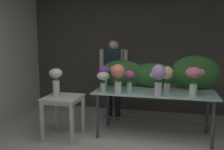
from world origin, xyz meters
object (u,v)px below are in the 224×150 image
Objects in this scene: vase_lilac_carnations at (158,77)px; vase_peach_freesia at (167,77)px; florist at (113,71)px; vase_fuchsia_tulips at (130,78)px; vase_coral_hydrangea at (118,75)px; vase_ivory_peonies at (103,79)px; side_table_white at (63,103)px; vase_rosy_ranunculus at (194,77)px; vase_violet_stock at (104,74)px; vase_white_roses_tall at (56,79)px; display_table_glass at (154,98)px.

vase_peach_freesia is at bearing 67.83° from vase_lilac_carnations.
vase_fuchsia_tulips is (0.49, -0.85, -0.01)m from florist.
vase_coral_hydrangea is 1.45× the size of vase_ivory_peonies.
vase_rosy_ranunculus reaches higher than side_table_white.
vase_ivory_peonies is at bearing -87.15° from florist.
vase_ivory_peonies is 0.28m from vase_violet_stock.
vase_rosy_ranunculus reaches higher than vase_fuchsia_tulips.
florist reaches higher than side_table_white.
vase_fuchsia_tulips is at bearing 14.58° from vase_ivory_peonies.
florist is 1.39m from vase_white_roses_tall.
display_table_glass reaches higher than side_table_white.
vase_rosy_ranunculus is at bearing -9.57° from vase_violet_stock.
vase_white_roses_tall reaches higher than vase_fuchsia_tulips.
display_table_glass is 0.55m from vase_lilac_carnations.
vase_fuchsia_tulips is at bearing -59.96° from florist.
vase_lilac_carnations is 1.14× the size of vase_peach_freesia.
vase_rosy_ranunculus is 1.56m from vase_violet_stock.
side_table_white is 1.77× the size of vase_violet_stock.
florist is at bearing 89.30° from vase_violet_stock.
vase_ivory_peonies is 1.48m from vase_rosy_ranunculus.
vase_lilac_carnations is (1.59, 0.10, 0.49)m from side_table_white.
vase_coral_hydrangea reaches higher than vase_ivory_peonies.
vase_lilac_carnations is 1.07m from vase_violet_stock.
vase_white_roses_tall is (-1.84, -0.43, -0.05)m from vase_peach_freesia.
vase_peach_freesia is (0.21, -0.02, 0.38)m from display_table_glass.
vase_peach_freesia is (1.12, -0.76, 0.03)m from florist.
florist is 0.98m from vase_fuchsia_tulips.
display_table_glass is 1.57m from side_table_white.
vase_fuchsia_tulips is (1.09, 0.34, 0.41)m from side_table_white.
display_table_glass is 1.72m from vase_white_roses_tall.
florist reaches higher than vase_lilac_carnations.
vase_fuchsia_tulips is at bearing 56.02° from vase_coral_hydrangea.
display_table_glass is 1.22m from florist.
vase_violet_stock is at bearing 176.85° from display_table_glass.
vase_white_roses_tall is at bearing -164.34° from vase_fuchsia_tulips.
vase_coral_hydrangea reaches higher than vase_white_roses_tall.
vase_lilac_carnations is at bearing -47.74° from florist.
vase_rosy_ranunculus is (1.48, 0.01, 0.09)m from vase_ivory_peonies.
display_table_glass is 0.55m from vase_fuchsia_tulips.
vase_lilac_carnations reaches higher than vase_white_roses_tall.
vase_violet_stock is at bearing 176.48° from vase_peach_freesia.
vase_violet_stock is at bearing 162.57° from vase_fuchsia_tulips.
vase_rosy_ranunculus is at bearing -5.66° from vase_fuchsia_tulips.
vase_peach_freesia reaches higher than vase_violet_stock.
vase_rosy_ranunculus is 1.12× the size of vase_violet_stock.
vase_violet_stock is (-0.34, 0.39, -0.04)m from vase_coral_hydrangea.
vase_white_roses_tall is at bearing -121.38° from florist.
side_table_white is (-1.51, -0.45, -0.07)m from display_table_glass.
display_table_glass is 5.66× the size of vase_fuchsia_tulips.
side_table_white is 1.40m from florist.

